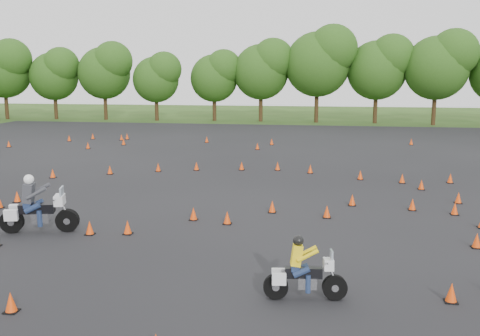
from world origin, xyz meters
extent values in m
plane|color=#2D5119|center=(0.00, 0.00, 0.00)|extent=(140.00, 140.00, 0.00)
plane|color=black|center=(0.00, 6.00, 0.01)|extent=(62.00, 62.00, 0.00)
cone|color=#F2440A|center=(-16.41, 20.62, 0.23)|extent=(0.26, 0.26, 0.45)
cone|color=#F2440A|center=(-11.29, 19.11, 0.23)|extent=(0.26, 0.26, 0.45)
cone|color=#F2440A|center=(-10.16, 6.25, 0.23)|extent=(0.26, 0.26, 0.45)
cone|color=#F2440A|center=(-5.41, 21.54, 0.23)|extent=(0.26, 0.26, 0.45)
cone|color=#F2440A|center=(7.50, 7.70, 0.23)|extent=(0.26, 0.26, 0.45)
cone|color=#F2440A|center=(4.85, 2.69, 0.23)|extent=(0.26, 0.26, 0.45)
cone|color=#F2440A|center=(-4.03, -2.76, 0.23)|extent=(0.26, 0.26, 0.45)
cone|color=#F2440A|center=(9.84, 8.09, 0.23)|extent=(0.26, 0.26, 0.45)
cone|color=#F2440A|center=(5.52, 8.28, 0.23)|extent=(0.26, 0.26, 0.45)
cone|color=#F2440A|center=(-9.00, 1.10, 0.23)|extent=(0.26, 0.26, 0.45)
cone|color=#F2440A|center=(-7.64, 7.70, 0.23)|extent=(0.26, 0.26, 0.45)
cone|color=#F2440A|center=(-3.34, 9.57, 0.23)|extent=(0.26, 0.26, 0.45)
cone|color=#F2440A|center=(-13.05, 16.74, 0.23)|extent=(0.26, 0.26, 0.45)
cone|color=#F2440A|center=(0.29, -0.79, 0.23)|extent=(0.26, 0.26, 0.45)
cone|color=#F2440A|center=(8.39, -2.20, 0.23)|extent=(0.26, 0.26, 0.45)
cone|color=#F2440A|center=(-12.54, 21.89, 0.23)|extent=(0.26, 0.26, 0.45)
cone|color=#F2440A|center=(-15.13, 22.19, 0.23)|extent=(0.26, 0.26, 0.45)
cone|color=#F2440A|center=(2.95, 9.65, 0.23)|extent=(0.26, 0.26, 0.45)
cone|color=#F2440A|center=(-5.33, 8.87, 0.23)|extent=(0.26, 0.26, 0.45)
cone|color=#F2440A|center=(-19.15, 16.65, 0.23)|extent=(0.26, 0.26, 0.45)
cone|color=#F2440A|center=(8.17, 6.29, 0.23)|extent=(0.26, 0.26, 0.45)
cone|color=#F2440A|center=(-2.79, -2.51, 0.23)|extent=(0.26, 0.26, 0.45)
cone|color=#F2440A|center=(-12.30, 22.53, 0.23)|extent=(0.26, 0.26, 0.45)
cone|color=#F2440A|center=(7.16, 2.29, 0.23)|extent=(0.26, 0.26, 0.45)
cone|color=#F2440A|center=(8.65, 1.83, 0.23)|extent=(0.26, 0.26, 0.45)
cone|color=#F2440A|center=(3.82, 0.63, 0.23)|extent=(0.26, 0.26, 0.45)
cone|color=#F2440A|center=(-1.01, 18.29, 0.23)|extent=(0.26, 0.26, 0.45)
cone|color=#F2440A|center=(-0.26, 20.93, 0.23)|extent=(0.26, 0.26, 0.45)
cone|color=#F2440A|center=(-1.03, -0.45, 0.23)|extent=(0.26, 0.26, 0.45)
cone|color=#F2440A|center=(-3.25, -8.60, 0.23)|extent=(0.26, 0.26, 0.45)
cone|color=#F2440A|center=(6.71, -6.49, 0.23)|extent=(0.26, 0.26, 0.45)
cone|color=#F2440A|center=(9.23, 3.77, 0.23)|extent=(0.26, 0.26, 0.45)
cone|color=#F2440A|center=(-0.86, 10.03, 0.23)|extent=(0.26, 0.26, 0.45)
cone|color=#F2440A|center=(10.16, 22.53, 0.23)|extent=(0.26, 0.26, 0.45)
cone|color=#F2440A|center=(1.73, 1.07, 0.23)|extent=(0.26, 0.26, 0.45)
cone|color=#F2440A|center=(1.13, 10.27, 0.23)|extent=(0.26, 0.26, 0.45)
camera|label=1|loc=(3.64, -18.99, 5.33)|focal=40.00mm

